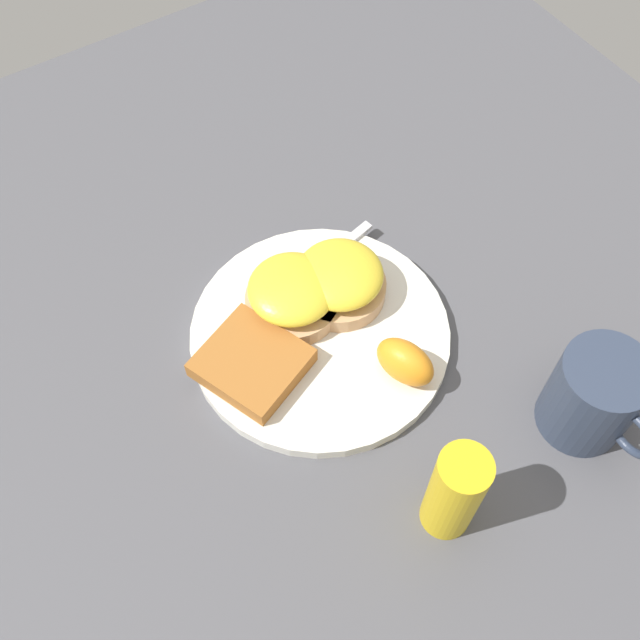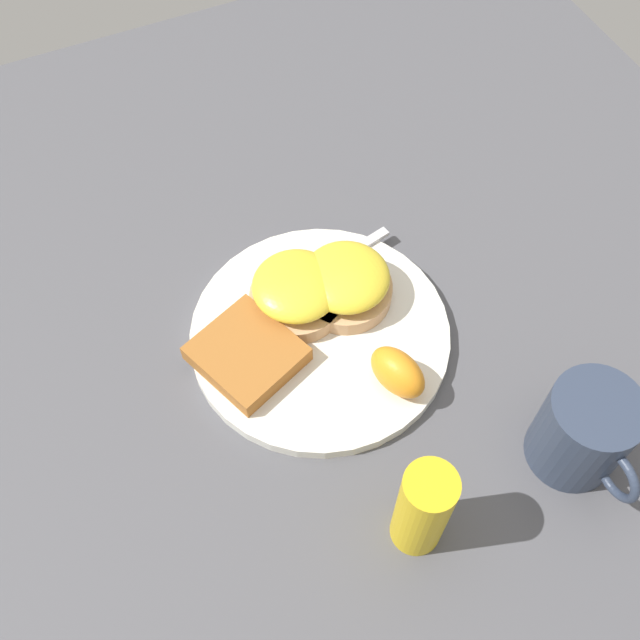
# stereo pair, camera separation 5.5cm
# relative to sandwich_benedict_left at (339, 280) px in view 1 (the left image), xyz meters

# --- Properties ---
(ground_plane) EXTENTS (1.10, 1.10, 0.00)m
(ground_plane) POSITION_rel_sandwich_benedict_left_xyz_m (0.03, -0.04, -0.04)
(ground_plane) COLOR #4C4C51
(plate) EXTENTS (0.26, 0.26, 0.01)m
(plate) POSITION_rel_sandwich_benedict_left_xyz_m (0.03, -0.04, -0.03)
(plate) COLOR silver
(plate) RESTS_ON ground_plane
(sandwich_benedict_left) EXTENTS (0.10, 0.10, 0.05)m
(sandwich_benedict_left) POSITION_rel_sandwich_benedict_left_xyz_m (0.00, 0.00, 0.00)
(sandwich_benedict_left) COLOR tan
(sandwich_benedict_left) RESTS_ON plate
(sandwich_benedict_right) EXTENTS (0.10, 0.10, 0.05)m
(sandwich_benedict_right) POSITION_rel_sandwich_benedict_left_xyz_m (-0.01, -0.05, 0.00)
(sandwich_benedict_right) COLOR tan
(sandwich_benedict_right) RESTS_ON plate
(hashbrown_patty) EXTENTS (0.12, 0.12, 0.02)m
(hashbrown_patty) POSITION_rel_sandwich_benedict_left_xyz_m (0.03, -0.12, -0.01)
(hashbrown_patty) COLOR #A16027
(hashbrown_patty) RESTS_ON plate
(orange_wedge) EXTENTS (0.07, 0.05, 0.04)m
(orange_wedge) POSITION_rel_sandwich_benedict_left_xyz_m (0.11, 0.00, -0.00)
(orange_wedge) COLOR orange
(orange_wedge) RESTS_ON plate
(fork) EXTENTS (0.06, 0.19, 0.00)m
(fork) POSITION_rel_sandwich_benedict_left_xyz_m (-0.03, -0.03, -0.02)
(fork) COLOR silver
(fork) RESTS_ON plate
(cup) EXTENTS (0.11, 0.08, 0.10)m
(cup) POSITION_rel_sandwich_benedict_left_xyz_m (0.24, 0.12, 0.01)
(cup) COLOR #2D384C
(cup) RESTS_ON ground_plane
(condiment_bottle) EXTENTS (0.04, 0.04, 0.12)m
(condiment_bottle) POSITION_rel_sandwich_benedict_left_xyz_m (0.24, -0.05, 0.02)
(condiment_bottle) COLOR gold
(condiment_bottle) RESTS_ON ground_plane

